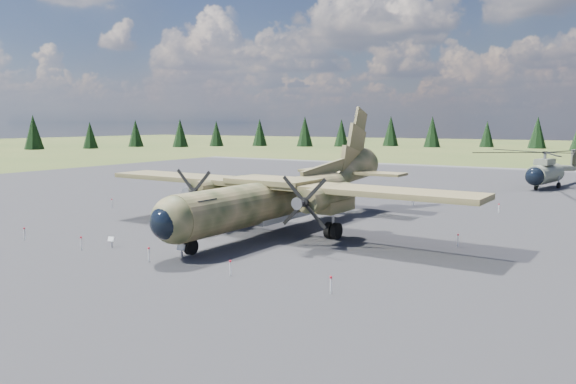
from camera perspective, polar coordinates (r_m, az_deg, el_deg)
The scene contains 8 objects.
ground at distance 45.68m, azimuth -3.62°, elevation -3.21°, with size 500.00×500.00×0.00m, color brown.
apron at distance 54.06m, azimuth 2.46°, elevation -1.60°, with size 120.00×120.00×0.04m, color #545458.
transport_plane at distance 42.24m, azimuth -0.66°, elevation -0.02°, with size 30.84×28.03×10.18m.
helicopter_near at distance 76.60m, azimuth 24.74°, elevation 2.78°, with size 21.48×22.77×4.61m.
info_placard_left at distance 38.71m, azimuth -17.52°, elevation -4.69°, with size 0.47×0.26×0.70m.
info_placard_right at distance 34.74m, azimuth -10.80°, elevation -5.69°, with size 0.55×0.34×0.81m.
barrier_fence at distance 45.80m, azimuth -4.16°, elevation -2.54°, with size 33.12×29.62×0.85m.
treeline at distance 53.00m, azimuth -7.67°, elevation 3.39°, with size 318.81×324.19×10.78m.
Camera 1 is at (25.81, -36.81, 8.13)m, focal length 35.00 mm.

